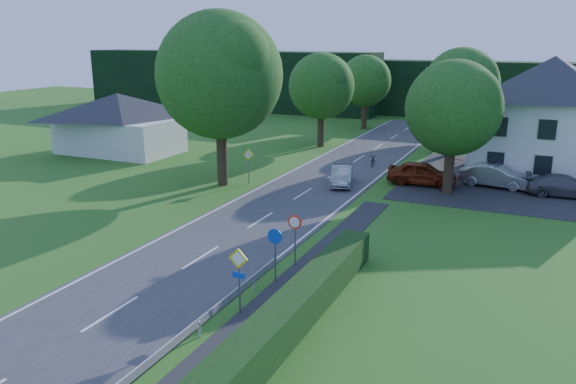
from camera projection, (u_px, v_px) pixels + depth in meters
The scene contains 26 objects.
road at pixel (276, 211), 32.86m from camera, with size 7.00×80.00×0.04m, color #363538.
parking_pad at pixel (509, 182), 39.47m from camera, with size 14.00×16.00×0.04m, color #27282A.
line_edge_left at pixel (228, 204), 34.15m from camera, with size 0.12×80.00×0.01m, color white.
line_edge_right at pixel (328, 217), 31.55m from camera, with size 0.12×80.00×0.01m, color white.
line_centre at pixel (276, 210), 32.85m from camera, with size 0.12×80.00×0.01m, color white, non-canonical shape.
tree_main at pixel (220, 100), 37.23m from camera, with size 9.40×9.40×11.64m, color #1E4B16, non-canonical shape.
tree_left_far at pixel (321, 100), 51.27m from camera, with size 7.00×7.00×8.58m, color #1E4B16, non-canonical shape.
tree_right_far at pixel (460, 101), 48.16m from camera, with size 7.40×7.40×9.09m, color #1E4B16, non-canonical shape.
tree_left_back at pixel (365, 92), 61.67m from camera, with size 6.60×6.60×8.07m, color #1E4B16, non-canonical shape.
tree_right_back at pixel (461, 100), 55.78m from camera, with size 6.20×6.20×7.56m, color #1E4B16, non-canonical shape.
tree_right_mid at pixel (452, 128), 35.35m from camera, with size 7.00×7.00×8.58m, color #1E4B16, non-canonical shape.
treeline_left at pixel (226, 80), 79.84m from camera, with size 44.00×6.00×8.00m, color black.
treeline_right at pixel (496, 91), 69.09m from camera, with size 30.00×5.00×7.00m, color black.
bungalow_left at pixel (119, 122), 48.91m from camera, with size 11.00×6.50×5.20m.
house_white at pixel (548, 116), 40.14m from camera, with size 10.60×8.40×8.60m.
streetlight at pixel (450, 121), 37.23m from camera, with size 2.03×0.18×8.00m.
sign_priority_right at pixel (239, 269), 20.12m from camera, with size 0.78×0.09×2.59m.
sign_roundabout at pixel (275, 245), 22.79m from camera, with size 0.64×0.08×2.37m.
sign_speed_limit at pixel (295, 228), 24.51m from camera, with size 0.64×0.11×2.37m.
sign_priority_left at pixel (248, 159), 38.58m from camera, with size 0.78×0.09×2.44m.
moving_car at pixel (342, 175), 38.46m from camera, with size 1.38×3.97×1.31m, color #A6A5AA.
motorcycle at pixel (373, 160), 44.25m from camera, with size 0.60×1.72×0.90m, color black.
parked_car_red at pixel (422, 173), 38.43m from camera, with size 1.88×4.68×1.60m, color maroon.
parked_car_silver_a at pixel (496, 176), 37.88m from camera, with size 1.60×4.60×1.51m, color #A7A6AA.
parked_car_grey at pixel (565, 186), 35.63m from camera, with size 1.90×4.67×1.35m, color #55545A.
parasol at pixel (453, 172), 38.16m from camera, with size 2.11×2.15×1.94m, color red.
Camera 1 is at (13.65, -8.27, 9.80)m, focal length 35.00 mm.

